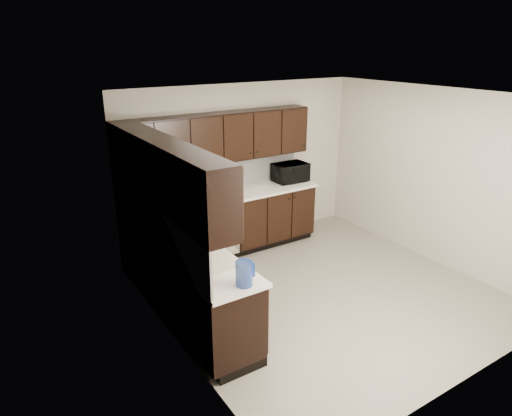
{
  "coord_description": "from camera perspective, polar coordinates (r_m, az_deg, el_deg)",
  "views": [
    {
      "loc": [
        -3.53,
        -3.9,
        3.08
      ],
      "look_at": [
        -0.64,
        0.6,
        1.11
      ],
      "focal_mm": 32.0,
      "sensor_mm": 36.0,
      "label": 1
    }
  ],
  "objects": [
    {
      "name": "floor",
      "position": [
        6.09,
        8.25,
        -10.36
      ],
      "size": [
        4.0,
        4.0,
        0.0
      ],
      "primitive_type": "plane",
      "color": "gray",
      "rests_on": "ground"
    },
    {
      "name": "wall_front",
      "position": [
        4.4,
        26.33,
        -6.58
      ],
      "size": [
        4.0,
        0.02,
        2.5
      ],
      "primitive_type": "cube",
      "color": "#BBB2A0",
      "rests_on": "floor"
    },
    {
      "name": "soap_bottle_b",
      "position": [
        5.66,
        -13.19,
        -1.18
      ],
      "size": [
        0.1,
        0.1,
        0.25
      ],
      "primitive_type": "imported",
      "rotation": [
        0.0,
        0.0,
        0.06
      ],
      "color": "gray",
      "rests_on": "countertop"
    },
    {
      "name": "wall_right",
      "position": [
        7.01,
        21.32,
        3.69
      ],
      "size": [
        0.02,
        4.0,
        2.5
      ],
      "primitive_type": "cube",
      "color": "#BBB2A0",
      "rests_on": "floor"
    },
    {
      "name": "blue_pitcher",
      "position": [
        4.24,
        -1.51,
        -8.18
      ],
      "size": [
        0.2,
        0.2,
        0.24
      ],
      "primitive_type": "cylinder",
      "rotation": [
        0.0,
        0.0,
        0.27
      ],
      "color": "navy",
      "rests_on": "countertop"
    },
    {
      "name": "lower_cabinets",
      "position": [
        6.21,
        -5.44,
        -5.3
      ],
      "size": [
        3.0,
        2.8,
        0.9
      ],
      "color": "black",
      "rests_on": "floor"
    },
    {
      "name": "wall_back",
      "position": [
        7.11,
        -1.79,
        5.31
      ],
      "size": [
        4.0,
        0.02,
        2.5
      ],
      "primitive_type": "cube",
      "color": "#BBB2A0",
      "rests_on": "floor"
    },
    {
      "name": "sink",
      "position": [
        4.83,
        -6.56,
        -6.98
      ],
      "size": [
        0.54,
        0.82,
        0.42
      ],
      "color": "beige",
      "rests_on": "countertop"
    },
    {
      "name": "dishwasher",
      "position": [
        6.53,
        -4.32,
        -2.67
      ],
      "size": [
        0.58,
        0.04,
        0.78
      ],
      "color": "beige",
      "rests_on": "lower_cabinets"
    },
    {
      "name": "toaster_oven",
      "position": [
        6.26,
        -14.39,
        0.6
      ],
      "size": [
        0.39,
        0.34,
        0.21
      ],
      "primitive_type": "cube",
      "rotation": [
        0.0,
        0.0,
        0.29
      ],
      "color": "silver",
      "rests_on": "countertop"
    },
    {
      "name": "countertop",
      "position": [
        6.01,
        -5.61,
        -0.95
      ],
      "size": [
        3.03,
        2.83,
        0.04
      ],
      "color": "white",
      "rests_on": "lower_cabinets"
    },
    {
      "name": "backsplash",
      "position": [
        6.01,
        -8.39,
        1.59
      ],
      "size": [
        3.0,
        2.8,
        0.48
      ],
      "color": "silver",
      "rests_on": "countertop"
    },
    {
      "name": "ceiling",
      "position": [
        5.29,
        9.63,
        13.67
      ],
      "size": [
        4.0,
        4.0,
        0.0
      ],
      "primitive_type": "plane",
      "rotation": [
        3.14,
        0.0,
        0.0
      ],
      "color": "white",
      "rests_on": "wall_back"
    },
    {
      "name": "soap_bottle_a",
      "position": [
        5.18,
        -6.69,
        -3.11
      ],
      "size": [
        0.09,
        0.1,
        0.2
      ],
      "primitive_type": "imported",
      "rotation": [
        0.0,
        0.0,
        -0.07
      ],
      "color": "gray",
      "rests_on": "countertop"
    },
    {
      "name": "paper_towel_roll",
      "position": [
        5.93,
        -12.08,
        0.07
      ],
      "size": [
        0.15,
        0.15,
        0.28
      ],
      "primitive_type": "cylinder",
      "rotation": [
        0.0,
        0.0,
        0.22
      ],
      "color": "white",
      "rests_on": "countertop"
    },
    {
      "name": "wall_left",
      "position": [
        4.57,
        -10.39,
        -3.72
      ],
      "size": [
        0.02,
        4.0,
        2.5
      ],
      "primitive_type": "cube",
      "color": "#BBB2A0",
      "rests_on": "floor"
    },
    {
      "name": "upper_cabinets",
      "position": [
        5.8,
        -7.17,
        7.02
      ],
      "size": [
        3.0,
        2.8,
        0.7
      ],
      "color": "black",
      "rests_on": "wall_back"
    },
    {
      "name": "microwave",
      "position": [
        7.35,
        4.32,
        4.45
      ],
      "size": [
        0.54,
        0.37,
        0.3
      ],
      "primitive_type": "imported",
      "rotation": [
        0.0,
        0.0,
        -0.01
      ],
      "color": "black",
      "rests_on": "countertop"
    },
    {
      "name": "teal_tumbler",
      "position": [
        5.99,
        -10.72,
        -0.06
      ],
      "size": [
        0.1,
        0.1,
        0.2
      ],
      "primitive_type": "cylinder",
      "rotation": [
        0.0,
        0.0,
        0.14
      ],
      "color": "#0E8E9B",
      "rests_on": "countertop"
    },
    {
      "name": "storage_bin",
      "position": [
        5.37,
        -9.76,
        -2.62
      ],
      "size": [
        0.47,
        0.4,
        0.16
      ],
      "primitive_type": "cube",
      "rotation": [
        0.0,
        0.0,
        0.26
      ],
      "color": "silver",
      "rests_on": "countertop"
    }
  ]
}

